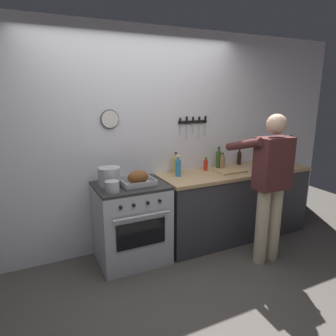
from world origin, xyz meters
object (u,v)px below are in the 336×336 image
at_px(saucepan, 112,186).
at_px(bottle_dish_soap, 178,168).
at_px(roasting_pan, 138,179).
at_px(bottle_vinegar, 222,162).
at_px(stock_pot, 109,177).
at_px(bottle_soy_sauce, 239,158).
at_px(stove, 131,223).
at_px(cutting_board, 230,171).
at_px(bottle_hot_sauce, 206,165).
at_px(bottle_cooking_oil, 176,164).
at_px(bottle_olive_oil, 219,159).
at_px(person_cook, 270,180).

relative_size(saucepan, bottle_dish_soap, 0.59).
distance_m(roasting_pan, bottle_dish_soap, 0.58).
bearing_deg(bottle_vinegar, saucepan, -169.43).
xyz_separation_m(saucepan, bottle_vinegar, (1.54, 0.29, 0.03)).
relative_size(stock_pot, bottle_dish_soap, 0.94).
relative_size(bottle_soy_sauce, bottle_dish_soap, 0.89).
height_order(stove, bottle_vinegar, bottle_vinegar).
relative_size(stock_pot, saucepan, 1.60).
distance_m(stove, cutting_board, 1.39).
bearing_deg(bottle_dish_soap, cutting_board, -9.01).
bearing_deg(saucepan, bottle_hot_sauce, 14.19).
bearing_deg(bottle_cooking_oil, roasting_pan, -153.53).
xyz_separation_m(bottle_hot_sauce, bottle_olive_oil, (0.23, 0.05, 0.05)).
height_order(person_cook, saucepan, person_cook).
height_order(saucepan, bottle_hot_sauce, bottle_hot_sauce).
relative_size(bottle_cooking_oil, bottle_olive_oil, 0.92).
height_order(person_cook, bottle_vinegar, person_cook).
bearing_deg(stove, bottle_dish_soap, 7.06).
bearing_deg(bottle_soy_sauce, bottle_vinegar, -162.45).
xyz_separation_m(bottle_vinegar, bottle_dish_soap, (-0.67, -0.04, 0.01)).
bearing_deg(bottle_cooking_oil, person_cook, -52.43).
xyz_separation_m(saucepan, bottle_olive_oil, (1.54, 0.38, 0.06)).
relative_size(stove, roasting_pan, 2.56).
height_order(person_cook, roasting_pan, person_cook).
height_order(roasting_pan, cutting_board, roasting_pan).
xyz_separation_m(cutting_board, bottle_dish_soap, (-0.69, 0.11, 0.09)).
bearing_deg(bottle_vinegar, stock_pot, -177.32).
xyz_separation_m(bottle_soy_sauce, bottle_dish_soap, (-1.04, -0.16, 0.01)).
height_order(bottle_soy_sauce, bottle_dish_soap, bottle_dish_soap).
bearing_deg(bottle_dish_soap, saucepan, -164.37).
distance_m(stove, roasting_pan, 0.53).
xyz_separation_m(cutting_board, bottle_hot_sauce, (-0.24, 0.20, 0.06)).
xyz_separation_m(person_cook, bottle_dish_soap, (-0.74, 0.74, 0.05)).
height_order(roasting_pan, bottle_hot_sauce, bottle_hot_sauce).
bearing_deg(cutting_board, bottle_soy_sauce, 37.61).
bearing_deg(bottle_soy_sauce, roasting_pan, -169.07).
bearing_deg(bottle_hot_sauce, bottle_dish_soap, -168.69).
relative_size(person_cook, bottle_cooking_oil, 6.54).
xyz_separation_m(stock_pot, bottle_olive_oil, (1.51, 0.16, 0.01)).
relative_size(cutting_board, bottle_olive_oil, 1.30).
bearing_deg(bottle_soy_sauce, stock_pot, -174.34).
height_order(roasting_pan, saucepan, roasting_pan).
distance_m(saucepan, bottle_dish_soap, 0.91).
height_order(roasting_pan, stock_pot, stock_pot).
height_order(stove, bottle_soy_sauce, bottle_soy_sauce).
distance_m(person_cook, cutting_board, 0.64).
height_order(stock_pot, bottle_vinegar, bottle_vinegar).
distance_m(bottle_hot_sauce, bottle_vinegar, 0.23).
height_order(saucepan, bottle_dish_soap, bottle_dish_soap).
xyz_separation_m(bottle_vinegar, bottle_soy_sauce, (0.36, 0.12, 0.00)).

